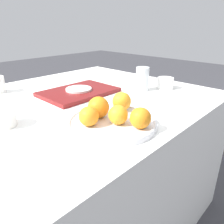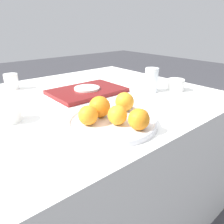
{
  "view_description": "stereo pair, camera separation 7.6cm",
  "coord_description": "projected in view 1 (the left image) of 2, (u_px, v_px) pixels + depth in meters",
  "views": [
    {
      "loc": [
        -0.5,
        -0.82,
        1.07
      ],
      "look_at": [
        0.01,
        -0.33,
        0.78
      ],
      "focal_mm": 35.0,
      "sensor_mm": 36.0,
      "label": 1
    },
    {
      "loc": [
        -0.45,
        -0.87,
        1.07
      ],
      "look_at": [
        0.01,
        -0.33,
        0.78
      ],
      "focal_mm": 35.0,
      "sensor_mm": 36.0,
      "label": 2
    }
  ],
  "objects": [
    {
      "name": "orange_3",
      "position": [
        89.0,
        116.0,
        0.73
      ],
      "size": [
        0.07,
        0.07,
        0.07
      ],
      "color": "orange",
      "rests_on": "fruit_platter"
    },
    {
      "name": "cup_1",
      "position": [
        165.0,
        83.0,
        1.2
      ],
      "size": [
        0.09,
        0.09,
        0.06
      ],
      "color": "white",
      "rests_on": "table"
    },
    {
      "name": "serving_tray",
      "position": [
        79.0,
        92.0,
        1.12
      ],
      "size": [
        0.37,
        0.26,
        0.02
      ],
      "color": "maroon",
      "rests_on": "table"
    },
    {
      "name": "orange_1",
      "position": [
        140.0,
        118.0,
        0.72
      ],
      "size": [
        0.07,
        0.07,
        0.07
      ],
      "color": "orange",
      "rests_on": "fruit_platter"
    },
    {
      "name": "side_plate",
      "position": [
        79.0,
        89.0,
        1.12
      ],
      "size": [
        0.13,
        0.13,
        0.01
      ],
      "color": "silver",
      "rests_on": "serving_tray"
    },
    {
      "name": "ground_plane",
      "position": [
        70.0,
        222.0,
        1.27
      ],
      "size": [
        12.0,
        12.0,
        0.0
      ],
      "primitive_type": "plane",
      "color": "#38383D"
    },
    {
      "name": "orange_4",
      "position": [
        122.0,
        101.0,
        0.86
      ],
      "size": [
        0.08,
        0.08,
        0.08
      ],
      "color": "orange",
      "rests_on": "fruit_platter"
    },
    {
      "name": "orange_0",
      "position": [
        99.0,
        107.0,
        0.8
      ],
      "size": [
        0.08,
        0.08,
        0.08
      ],
      "color": "orange",
      "rests_on": "fruit_platter"
    },
    {
      "name": "table",
      "position": [
        65.0,
        170.0,
        1.13
      ],
      "size": [
        1.48,
        1.07,
        0.73
      ],
      "color": "white",
      "rests_on": "ground_plane"
    },
    {
      "name": "water_glass",
      "position": [
        142.0,
        79.0,
        1.16
      ],
      "size": [
        0.07,
        0.07,
        0.13
      ],
      "color": "silver",
      "rests_on": "table"
    },
    {
      "name": "cup_0",
      "position": [
        3.0,
        118.0,
        0.76
      ],
      "size": [
        0.09,
        0.09,
        0.06
      ],
      "color": "white",
      "rests_on": "table"
    },
    {
      "name": "orange_2",
      "position": [
        118.0,
        115.0,
        0.75
      ],
      "size": [
        0.07,
        0.07,
        0.07
      ],
      "color": "orange",
      "rests_on": "fruit_platter"
    },
    {
      "name": "fruit_platter",
      "position": [
        112.0,
        122.0,
        0.78
      ],
      "size": [
        0.32,
        0.32,
        0.02
      ],
      "color": "silver",
      "rests_on": "table"
    }
  ]
}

